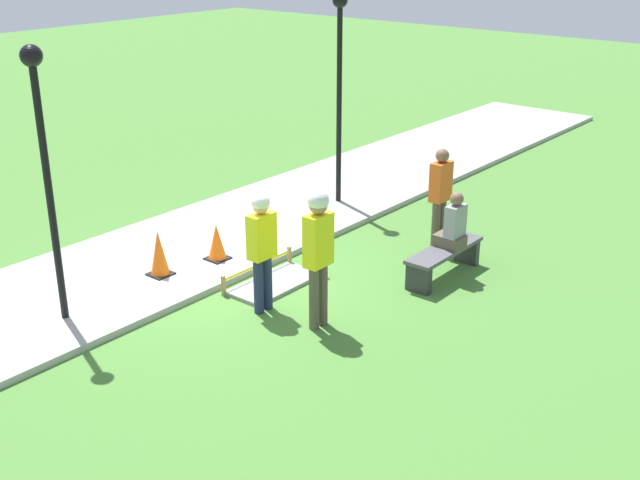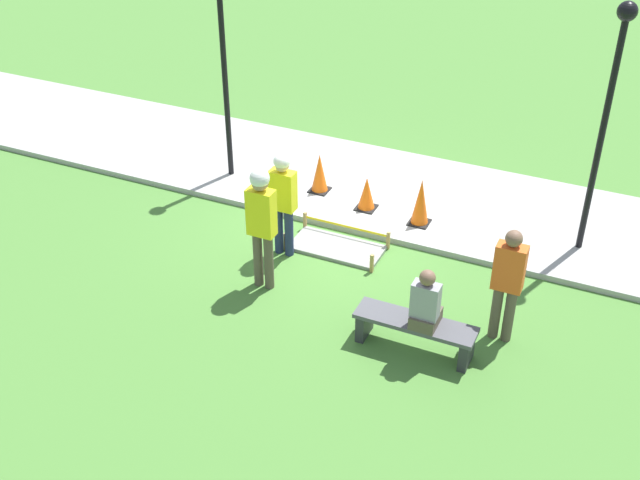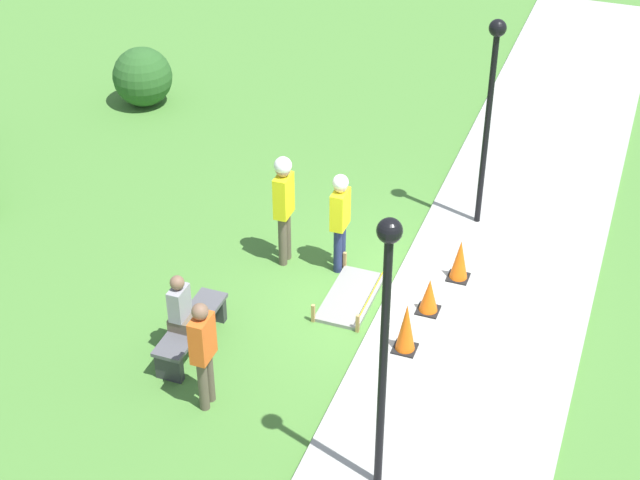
% 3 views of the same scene
% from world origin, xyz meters
% --- Properties ---
extents(ground_plane, '(60.00, 60.00, 0.00)m').
position_xyz_m(ground_plane, '(0.00, 0.00, 0.00)').
color(ground_plane, '#477A33').
extents(sidewalk, '(28.00, 3.07, 0.10)m').
position_xyz_m(sidewalk, '(0.00, -1.53, 0.05)').
color(sidewalk, '#9E9E99').
rests_on(sidewalk, ground_plane).
extents(wet_concrete_patch, '(1.52, 0.76, 0.31)m').
position_xyz_m(wet_concrete_patch, '(-0.25, 0.53, 0.04)').
color(wet_concrete_patch, gray).
rests_on(wet_concrete_patch, ground_plane).
extents(traffic_cone_near_patch, '(0.34, 0.34, 0.82)m').
position_xyz_m(traffic_cone_near_patch, '(-1.24, -0.64, 0.50)').
color(traffic_cone_near_patch, black).
rests_on(traffic_cone_near_patch, sidewalk).
extents(traffic_cone_far_patch, '(0.34, 0.34, 0.59)m').
position_xyz_m(traffic_cone_far_patch, '(-0.25, -0.72, 0.39)').
color(traffic_cone_far_patch, black).
rests_on(traffic_cone_far_patch, sidewalk).
extents(traffic_cone_sidewalk_edge, '(0.34, 0.34, 0.72)m').
position_xyz_m(traffic_cone_sidewalk_edge, '(0.73, -0.95, 0.45)').
color(traffic_cone_sidewalk_edge, black).
rests_on(traffic_cone_sidewalk_edge, sidewalk).
extents(park_bench, '(1.63, 0.44, 0.48)m').
position_xyz_m(park_bench, '(-2.17, 2.34, 0.33)').
color(park_bench, '#2D2D33').
rests_on(park_bench, ground_plane).
extents(person_seated_on_bench, '(0.36, 0.44, 0.89)m').
position_xyz_m(person_seated_on_bench, '(-2.30, 2.39, 0.83)').
color(person_seated_on_bench, brown).
rests_on(person_seated_on_bench, park_bench).
extents(worker_supervisor, '(0.40, 0.28, 1.97)m').
position_xyz_m(worker_supervisor, '(0.34, 1.88, 1.20)').
color(worker_supervisor, brown).
rests_on(worker_supervisor, ground_plane).
extents(worker_assistant, '(0.40, 0.25, 1.76)m').
position_xyz_m(worker_assistant, '(0.47, 0.97, 1.05)').
color(worker_assistant, navy).
rests_on(worker_assistant, ground_plane).
extents(bystander_in_orange_shirt, '(0.40, 0.23, 1.72)m').
position_xyz_m(bystander_in_orange_shirt, '(-3.16, 1.62, 0.98)').
color(bystander_in_orange_shirt, brown).
rests_on(bystander_in_orange_shirt, ground_plane).
extents(lamppost_near, '(0.28, 0.28, 3.69)m').
position_xyz_m(lamppost_near, '(2.50, -0.87, 2.53)').
color(lamppost_near, black).
rests_on(lamppost_near, sidewalk).
extents(lamppost_far, '(0.28, 0.28, 3.90)m').
position_xyz_m(lamppost_far, '(-3.78, -1.02, 2.66)').
color(lamppost_far, black).
rests_on(lamppost_far, sidewalk).
extents(shrub_rounded_mid, '(1.26, 1.26, 1.26)m').
position_xyz_m(shrub_rounded_mid, '(4.70, 6.88, 0.63)').
color(shrub_rounded_mid, '#285623').
rests_on(shrub_rounded_mid, ground_plane).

